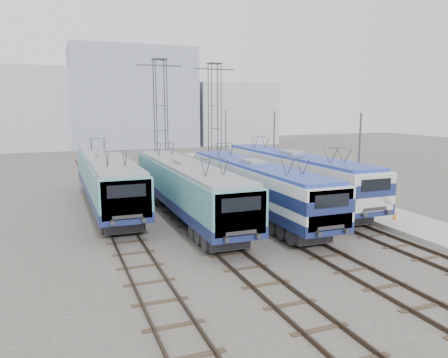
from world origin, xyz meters
TOP-DOWN VIEW (x-y plane):
  - ground at (0.00, 0.00)m, footprint 160.00×160.00m
  - platform at (10.20, 8.00)m, footprint 4.00×70.00m
  - locomotive_far_left at (-6.75, 10.60)m, footprint 2.96×18.73m
  - locomotive_center_left at (-2.25, 5.53)m, footprint 2.89×18.25m
  - locomotive_center_right at (2.25, 4.71)m, footprint 2.84×17.94m
  - locomotive_far_right at (6.75, 7.31)m, footprint 2.98×18.83m
  - catenary_tower_west at (0.00, 22.00)m, footprint 4.50×1.20m
  - catenary_tower_east at (6.50, 24.00)m, footprint 4.50×1.20m
  - mast_front at (8.60, 2.00)m, footprint 0.12×0.12m
  - mast_mid at (8.60, 14.00)m, footprint 0.12×0.12m
  - mast_rear at (8.60, 26.00)m, footprint 0.12×0.12m
  - safety_cone at (9.74, -0.35)m, footprint 0.31×0.31m
  - building_west at (-14.00, 62.00)m, footprint 18.00×12.00m
  - building_center at (4.00, 62.00)m, footprint 22.00×14.00m
  - building_east at (24.00, 62.00)m, footprint 16.00×12.00m

SIDE VIEW (x-z plane):
  - ground at x=0.00m, z-range 0.00..0.00m
  - platform at x=10.20m, z-range 0.00..0.30m
  - safety_cone at x=9.74m, z-range 0.30..0.81m
  - locomotive_center_left at x=-2.25m, z-range 0.55..3.99m
  - locomotive_center_right at x=2.25m, z-range 0.60..3.98m
  - locomotive_far_left at x=-6.75m, z-range 0.56..4.09m
  - locomotive_far_right at x=6.75m, z-range 0.63..4.16m
  - mast_front at x=8.60m, z-range 0.00..7.00m
  - mast_mid at x=8.60m, z-range 0.00..7.00m
  - mast_rear at x=8.60m, z-range 0.00..7.00m
  - building_east at x=24.00m, z-range 0.00..12.00m
  - catenary_tower_west at x=0.00m, z-range 0.64..12.64m
  - catenary_tower_east at x=6.50m, z-range 0.64..12.64m
  - building_west at x=-14.00m, z-range 0.00..14.00m
  - building_center at x=4.00m, z-range 0.00..18.00m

